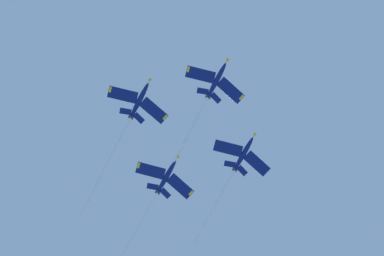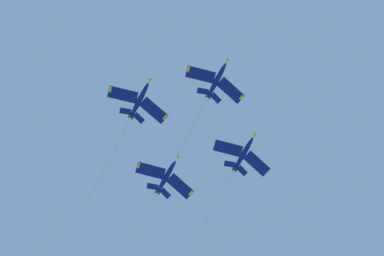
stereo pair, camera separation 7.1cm
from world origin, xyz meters
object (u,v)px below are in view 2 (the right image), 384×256
at_px(jet_left_wing, 234,170).
at_px(jet_slot, 159,190).
at_px(jet_lead, 204,105).
at_px(jet_right_wing, 127,124).

relative_size(jet_left_wing, jet_slot, 0.98).
bearing_deg(jet_lead, jet_slot, -140.77).
bearing_deg(jet_lead, jet_right_wing, -92.01).
xyz_separation_m(jet_lead, jet_slot, (-23.01, -18.79, -5.69)).
xyz_separation_m(jet_left_wing, jet_slot, (-0.86, -24.54, -3.27)).
bearing_deg(jet_right_wing, jet_slot, 166.22).
xyz_separation_m(jet_left_wing, jet_right_wing, (21.30, -29.98, -0.46)).
bearing_deg(jet_right_wing, jet_left_wing, 125.39).
height_order(jet_left_wing, jet_slot, jet_left_wing).
bearing_deg(jet_left_wing, jet_lead, -14.56).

